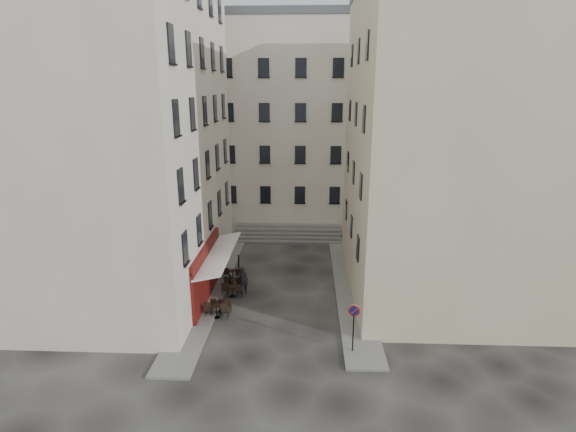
# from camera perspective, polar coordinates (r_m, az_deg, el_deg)

# --- Properties ---
(ground) EXTENTS (90.00, 90.00, 0.00)m
(ground) POSITION_cam_1_polar(r_m,az_deg,el_deg) (27.09, -1.24, -11.56)
(ground) COLOR black
(ground) RESTS_ON ground
(sidewalk_left) EXTENTS (2.00, 22.00, 0.12)m
(sidewalk_left) POSITION_cam_1_polar(r_m,az_deg,el_deg) (31.22, -9.10, -7.73)
(sidewalk_left) COLOR slate
(sidewalk_left) RESTS_ON ground
(sidewalk_right) EXTENTS (2.00, 18.00, 0.12)m
(sidewalk_right) POSITION_cam_1_polar(r_m,az_deg,el_deg) (29.84, 7.90, -8.84)
(sidewalk_right) COLOR slate
(sidewalk_right) RESTS_ON ground
(building_left) EXTENTS (12.20, 16.20, 20.60)m
(building_left) POSITION_cam_1_polar(r_m,az_deg,el_deg) (29.60, -22.07, 10.58)
(building_left) COLOR beige
(building_left) RESTS_ON ground
(building_right) EXTENTS (12.20, 14.20, 18.60)m
(building_right) POSITION_cam_1_polar(r_m,az_deg,el_deg) (29.00, 20.56, 8.64)
(building_right) COLOR #BCB18C
(building_right) RESTS_ON ground
(building_back) EXTENTS (18.20, 10.20, 18.60)m
(building_back) POSITION_cam_1_polar(r_m,az_deg,el_deg) (43.11, -1.01, 11.83)
(building_back) COLOR beige
(building_back) RESTS_ON ground
(cafe_storefront) EXTENTS (1.74, 7.30, 3.50)m
(cafe_storefront) POSITION_cam_1_polar(r_m,az_deg,el_deg) (27.78, -10.11, -6.81)
(cafe_storefront) COLOR #4C0A0D
(cafe_storefront) RESTS_ON ground
(stone_steps) EXTENTS (9.00, 3.15, 0.80)m
(stone_steps) POSITION_cam_1_polar(r_m,az_deg,el_deg) (38.51, -0.04, -2.27)
(stone_steps) COLOR #605E5B
(stone_steps) RESTS_ON ground
(bollard_near) EXTENTS (0.12, 0.12, 0.98)m
(bollard_near) POSITION_cam_1_polar(r_m,az_deg,el_deg) (26.37, -8.59, -11.30)
(bollard_near) COLOR black
(bollard_near) RESTS_ON ground
(bollard_mid) EXTENTS (0.12, 0.12, 0.98)m
(bollard_mid) POSITION_cam_1_polar(r_m,az_deg,el_deg) (29.46, -7.31, -8.17)
(bollard_mid) COLOR black
(bollard_mid) RESTS_ON ground
(bollard_far) EXTENTS (0.12, 0.12, 0.98)m
(bollard_far) POSITION_cam_1_polar(r_m,az_deg,el_deg) (32.63, -6.29, -5.64)
(bollard_far) COLOR black
(bollard_far) RESTS_ON ground
(no_parking_sign) EXTENTS (0.58, 0.17, 2.59)m
(no_parking_sign) POSITION_cam_1_polar(r_m,az_deg,el_deg) (22.35, 8.35, -12.87)
(no_parking_sign) COLOR black
(no_parking_sign) RESTS_ON ground
(bistro_table_a) EXTENTS (1.37, 0.64, 0.96)m
(bistro_table_a) POSITION_cam_1_polar(r_m,az_deg,el_deg) (26.10, -9.04, -11.71)
(bistro_table_a) COLOR black
(bistro_table_a) RESTS_ON ground
(bistro_table_b) EXTENTS (1.21, 0.56, 0.85)m
(bistro_table_b) POSITION_cam_1_polar(r_m,az_deg,el_deg) (26.72, -8.50, -11.12)
(bistro_table_b) COLOR black
(bistro_table_b) RESTS_ON ground
(bistro_table_c) EXTENTS (1.29, 0.60, 0.91)m
(bistro_table_c) POSITION_cam_1_polar(r_m,az_deg,el_deg) (28.37, -7.09, -9.30)
(bistro_table_c) COLOR black
(bistro_table_c) RESTS_ON ground
(bistro_table_d) EXTENTS (1.16, 0.54, 0.81)m
(bistro_table_d) POSITION_cam_1_polar(r_m,az_deg,el_deg) (29.50, -7.01, -8.36)
(bistro_table_d) COLOR black
(bistro_table_d) RESTS_ON ground
(bistro_table_e) EXTENTS (1.16, 0.54, 0.82)m
(bistro_table_e) POSITION_cam_1_polar(r_m,az_deg,el_deg) (30.77, -7.03, -7.28)
(bistro_table_e) COLOR black
(bistro_table_e) RESTS_ON ground
(pedestrian) EXTENTS (0.65, 0.44, 1.77)m
(pedestrian) POSITION_cam_1_polar(r_m,az_deg,el_deg) (28.62, -5.76, -8.09)
(pedestrian) COLOR black
(pedestrian) RESTS_ON ground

